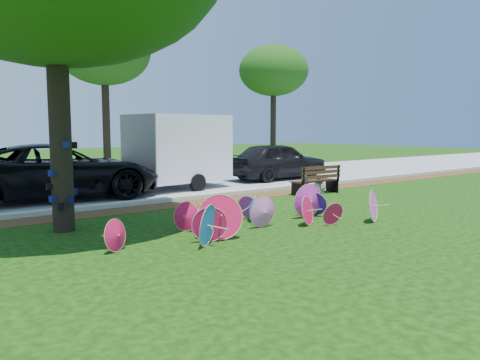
% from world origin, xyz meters
% --- Properties ---
extents(ground, '(90.00, 90.00, 0.00)m').
position_xyz_m(ground, '(0.00, 0.00, 0.00)').
color(ground, black).
rests_on(ground, ground).
extents(mulch_strip, '(90.00, 1.00, 0.01)m').
position_xyz_m(mulch_strip, '(0.00, 4.50, 0.01)').
color(mulch_strip, '#472D16').
rests_on(mulch_strip, ground).
extents(curb, '(90.00, 0.30, 0.12)m').
position_xyz_m(curb, '(0.00, 5.20, 0.06)').
color(curb, '#B7B5AD').
rests_on(curb, ground).
extents(street, '(90.00, 8.00, 0.01)m').
position_xyz_m(street, '(0.00, 9.35, 0.01)').
color(street, gray).
rests_on(street, ground).
extents(parasol_pile, '(6.40, 2.47, 0.90)m').
position_xyz_m(parasol_pile, '(0.18, 0.61, 0.37)').
color(parasol_pile, '#C71145').
rests_on(parasol_pile, ground).
extents(black_van, '(6.37, 3.55, 1.68)m').
position_xyz_m(black_van, '(-2.13, 7.61, 0.84)').
color(black_van, black).
rests_on(black_van, ground).
extents(dark_pickup, '(4.60, 1.87, 1.56)m').
position_xyz_m(dark_pickup, '(6.93, 7.74, 0.78)').
color(dark_pickup, black).
rests_on(dark_pickup, ground).
extents(cargo_trailer, '(3.54, 2.47, 2.92)m').
position_xyz_m(cargo_trailer, '(2.06, 7.61, 1.46)').
color(cargo_trailer, white).
rests_on(cargo_trailer, ground).
extents(park_bench, '(1.79, 0.73, 0.92)m').
position_xyz_m(park_bench, '(4.89, 3.70, 0.46)').
color(park_bench, black).
rests_on(park_bench, ground).
extents(person_left, '(0.49, 0.38, 1.21)m').
position_xyz_m(person_left, '(4.54, 3.75, 0.60)').
color(person_left, '#393C4E').
rests_on(person_left, ground).
extents(person_right, '(0.72, 0.62, 1.28)m').
position_xyz_m(person_right, '(5.24, 3.75, 0.64)').
color(person_right, silver).
rests_on(person_right, ground).
extents(bg_trees, '(27.79, 5.85, 7.40)m').
position_xyz_m(bg_trees, '(2.11, 14.94, 5.77)').
color(bg_trees, black).
rests_on(bg_trees, ground).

